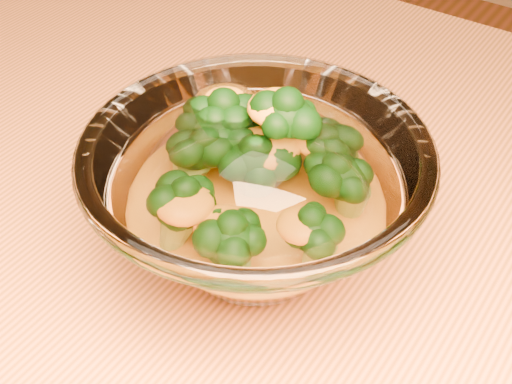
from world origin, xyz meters
TOP-DOWN VIEW (x-y plane):
  - glass_bowl at (-0.11, -0.01)m, footprint 0.23×0.23m
  - cheese_sauce at (-0.11, -0.01)m, footprint 0.12×0.12m
  - broccoli_heap at (-0.12, 0.00)m, footprint 0.15×0.14m

SIDE VIEW (x-z plane):
  - cheese_sauce at x=-0.11m, z-range 0.76..0.80m
  - glass_bowl at x=-0.11m, z-range 0.75..0.85m
  - broccoli_heap at x=-0.12m, z-range 0.78..0.86m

